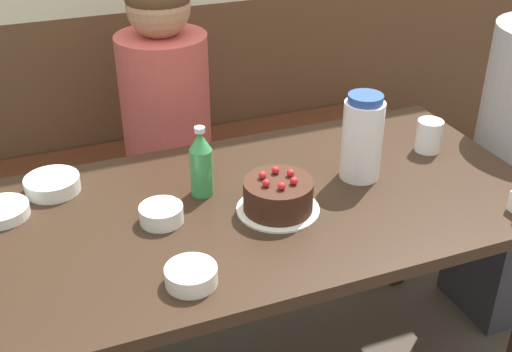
{
  "coord_description": "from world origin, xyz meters",
  "views": [
    {
      "loc": [
        -0.53,
        -1.33,
        1.62
      ],
      "look_at": [
        0.01,
        0.05,
        0.77
      ],
      "focal_mm": 45.0,
      "sensor_mm": 36.0,
      "label": 1
    }
  ],
  "objects_px": {
    "bowl_rice_small": "(1,212)",
    "person_dark_striped": "(169,153)",
    "bowl_soup_white": "(161,214)",
    "water_pitcher": "(362,138)",
    "bowl_sauce_shallow": "(191,276)",
    "birthday_cake": "(278,196)",
    "glass_water_tall": "(429,136)",
    "soju_bottle": "(201,163)",
    "bowl_side_dish": "(52,184)",
    "bench_seat": "(182,203)"
  },
  "relations": [
    {
      "from": "bench_seat",
      "to": "water_pitcher",
      "type": "height_order",
      "value": "water_pitcher"
    },
    {
      "from": "bowl_sauce_shallow",
      "to": "person_dark_striped",
      "type": "xyz_separation_m",
      "value": [
        0.18,
        0.9,
        -0.17
      ]
    },
    {
      "from": "birthday_cake",
      "to": "bowl_sauce_shallow",
      "type": "bearing_deg",
      "value": -145.57
    },
    {
      "from": "bench_seat",
      "to": "bowl_side_dish",
      "type": "xyz_separation_m",
      "value": [
        -0.5,
        -0.57,
        0.51
      ]
    },
    {
      "from": "bowl_side_dish",
      "to": "bowl_sauce_shallow",
      "type": "xyz_separation_m",
      "value": [
        0.24,
        -0.51,
        -0.0
      ]
    },
    {
      "from": "water_pitcher",
      "to": "bowl_sauce_shallow",
      "type": "xyz_separation_m",
      "value": [
        -0.58,
        -0.28,
        -0.1
      ]
    },
    {
      "from": "birthday_cake",
      "to": "glass_water_tall",
      "type": "distance_m",
      "value": 0.57
    },
    {
      "from": "birthday_cake",
      "to": "bowl_side_dish",
      "type": "xyz_separation_m",
      "value": [
        -0.53,
        0.31,
        -0.02
      ]
    },
    {
      "from": "bowl_soup_white",
      "to": "bowl_rice_small",
      "type": "xyz_separation_m",
      "value": [
        -0.37,
        0.17,
        -0.01
      ]
    },
    {
      "from": "water_pitcher",
      "to": "bowl_soup_white",
      "type": "height_order",
      "value": "water_pitcher"
    },
    {
      "from": "bowl_side_dish",
      "to": "person_dark_striped",
      "type": "height_order",
      "value": "person_dark_striped"
    },
    {
      "from": "person_dark_striped",
      "to": "bowl_sauce_shallow",
      "type": "bearing_deg",
      "value": -11.23
    },
    {
      "from": "soju_bottle",
      "to": "glass_water_tall",
      "type": "distance_m",
      "value": 0.71
    },
    {
      "from": "bowl_rice_small",
      "to": "bowl_side_dish",
      "type": "distance_m",
      "value": 0.16
    },
    {
      "from": "bench_seat",
      "to": "person_dark_striped",
      "type": "distance_m",
      "value": 0.4
    },
    {
      "from": "bowl_rice_small",
      "to": "glass_water_tall",
      "type": "relative_size",
      "value": 1.43
    },
    {
      "from": "water_pitcher",
      "to": "person_dark_striped",
      "type": "height_order",
      "value": "person_dark_striped"
    },
    {
      "from": "birthday_cake",
      "to": "bowl_side_dish",
      "type": "bearing_deg",
      "value": 149.34
    },
    {
      "from": "bowl_sauce_shallow",
      "to": "person_dark_striped",
      "type": "distance_m",
      "value": 0.93
    },
    {
      "from": "bowl_soup_white",
      "to": "bowl_side_dish",
      "type": "xyz_separation_m",
      "value": [
        -0.24,
        0.25,
        -0.0
      ]
    },
    {
      "from": "soju_bottle",
      "to": "glass_water_tall",
      "type": "bearing_deg",
      "value": -0.8
    },
    {
      "from": "bench_seat",
      "to": "person_dark_striped",
      "type": "xyz_separation_m",
      "value": [
        -0.08,
        -0.19,
        0.34
      ]
    },
    {
      "from": "bowl_soup_white",
      "to": "glass_water_tall",
      "type": "distance_m",
      "value": 0.85
    },
    {
      "from": "birthday_cake",
      "to": "bowl_rice_small",
      "type": "height_order",
      "value": "birthday_cake"
    },
    {
      "from": "bowl_sauce_shallow",
      "to": "glass_water_tall",
      "type": "xyz_separation_m",
      "value": [
        0.85,
        0.34,
        0.03
      ]
    },
    {
      "from": "bowl_soup_white",
      "to": "bowl_side_dish",
      "type": "relative_size",
      "value": 0.75
    },
    {
      "from": "bowl_rice_small",
      "to": "person_dark_striped",
      "type": "height_order",
      "value": "person_dark_striped"
    },
    {
      "from": "water_pitcher",
      "to": "bowl_soup_white",
      "type": "bearing_deg",
      "value": -178.08
    },
    {
      "from": "soju_bottle",
      "to": "bowl_side_dish",
      "type": "distance_m",
      "value": 0.41
    },
    {
      "from": "water_pitcher",
      "to": "bowl_rice_small",
      "type": "distance_m",
      "value": 0.97
    },
    {
      "from": "bench_seat",
      "to": "birthday_cake",
      "type": "distance_m",
      "value": 1.03
    },
    {
      "from": "bowl_side_dish",
      "to": "person_dark_striped",
      "type": "relative_size",
      "value": 0.12
    },
    {
      "from": "bench_seat",
      "to": "bowl_rice_small",
      "type": "relative_size",
      "value": 14.25
    },
    {
      "from": "water_pitcher",
      "to": "bench_seat",
      "type": "bearing_deg",
      "value": 111.38
    },
    {
      "from": "water_pitcher",
      "to": "bowl_rice_small",
      "type": "xyz_separation_m",
      "value": [
        -0.95,
        0.15,
        -0.11
      ]
    },
    {
      "from": "bowl_sauce_shallow",
      "to": "bowl_rice_small",
      "type": "bearing_deg",
      "value": 130.75
    },
    {
      "from": "bowl_rice_small",
      "to": "soju_bottle",
      "type": "bearing_deg",
      "value": -8.92
    },
    {
      "from": "birthday_cake",
      "to": "bowl_rice_small",
      "type": "distance_m",
      "value": 0.71
    },
    {
      "from": "bowl_sauce_shallow",
      "to": "water_pitcher",
      "type": "bearing_deg",
      "value": 25.94
    },
    {
      "from": "bowl_soup_white",
      "to": "person_dark_striped",
      "type": "relative_size",
      "value": 0.09
    },
    {
      "from": "birthday_cake",
      "to": "water_pitcher",
      "type": "relative_size",
      "value": 0.87
    },
    {
      "from": "bench_seat",
      "to": "bowl_soup_white",
      "type": "xyz_separation_m",
      "value": [
        -0.26,
        -0.82,
        0.51
      ]
    },
    {
      "from": "glass_water_tall",
      "to": "soju_bottle",
      "type": "bearing_deg",
      "value": 179.2
    },
    {
      "from": "bowl_side_dish",
      "to": "glass_water_tall",
      "type": "distance_m",
      "value": 1.1
    },
    {
      "from": "glass_water_tall",
      "to": "person_dark_striped",
      "type": "relative_size",
      "value": 0.08
    },
    {
      "from": "bowl_soup_white",
      "to": "glass_water_tall",
      "type": "relative_size",
      "value": 1.13
    },
    {
      "from": "bowl_rice_small",
      "to": "bowl_sauce_shallow",
      "type": "xyz_separation_m",
      "value": [
        0.37,
        -0.43,
        0.01
      ]
    },
    {
      "from": "bowl_rice_small",
      "to": "bowl_soup_white",
      "type": "bearing_deg",
      "value": -24.76
    },
    {
      "from": "bench_seat",
      "to": "bowl_rice_small",
      "type": "xyz_separation_m",
      "value": [
        -0.63,
        -0.65,
        0.51
      ]
    },
    {
      "from": "birthday_cake",
      "to": "person_dark_striped",
      "type": "distance_m",
      "value": 0.73
    }
  ]
}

